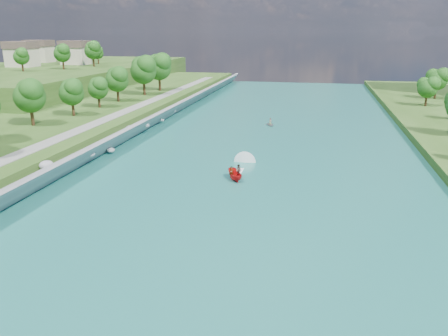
# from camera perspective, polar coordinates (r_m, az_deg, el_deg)

# --- Properties ---
(ground) EXTENTS (260.00, 260.00, 0.00)m
(ground) POSITION_cam_1_polar(r_m,az_deg,el_deg) (52.21, 0.96, -5.75)
(ground) COLOR #2D5119
(ground) RESTS_ON ground
(river_water) EXTENTS (55.00, 240.00, 0.10)m
(river_water) POSITION_cam_1_polar(r_m,az_deg,el_deg) (70.77, 4.09, 0.54)
(river_water) COLOR #196254
(river_water) RESTS_ON ground
(ridge_west) EXTENTS (60.00, 120.00, 9.00)m
(ridge_west) POSITION_cam_1_polar(r_m,az_deg,el_deg) (169.87, -21.07, 10.86)
(ridge_west) COLOR #2D5119
(ridge_west) RESTS_ON ground
(riprap_bank) EXTENTS (5.16, 236.00, 4.59)m
(riprap_bank) POSITION_cam_1_polar(r_m,az_deg,el_deg) (77.11, -15.39, 2.71)
(riprap_bank) COLOR slate
(riprap_bank) RESTS_ON ground
(riverside_path) EXTENTS (3.00, 200.00, 0.10)m
(riverside_path) POSITION_cam_1_polar(r_m,az_deg,el_deg) (80.80, -19.38, 4.28)
(riverside_path) COLOR gray
(riverside_path) RESTS_ON berm_west
(ridge_houses) EXTENTS (29.50, 29.50, 8.40)m
(ridge_houses) POSITION_cam_1_polar(r_m,az_deg,el_deg) (176.83, -22.24, 13.82)
(ridge_houses) COLOR beige
(ridge_houses) RESTS_ON ridge_west
(trees_ridge) EXTENTS (20.38, 52.07, 10.01)m
(trees_ridge) POSITION_cam_1_polar(r_m,az_deg,el_deg) (160.86, -18.90, 13.97)
(trees_ridge) COLOR #1D4312
(trees_ridge) RESTS_ON ridge_west
(motorboat) EXTENTS (3.60, 18.94, 2.13)m
(motorboat) POSITION_cam_1_polar(r_m,az_deg,el_deg) (64.30, 1.69, -0.49)
(motorboat) COLOR red
(motorboat) RESTS_ON river_water
(raft) EXTENTS (3.04, 3.56, 1.67)m
(raft) POSITION_cam_1_polar(r_m,az_deg,el_deg) (99.97, 6.06, 5.73)
(raft) COLOR gray
(raft) RESTS_ON river_water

